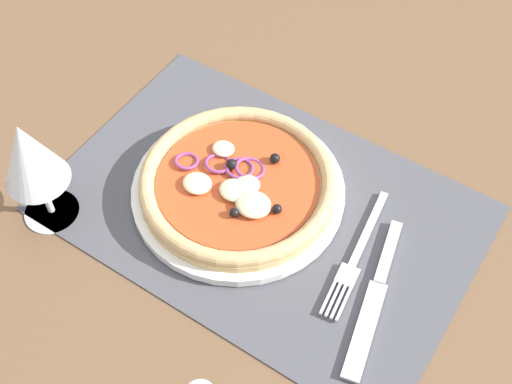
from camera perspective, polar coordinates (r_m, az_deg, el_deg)
name	(u,v)px	position (r cm, az deg, el deg)	size (l,w,h in cm)	color
ground_plane	(264,215)	(81.45, 0.63, -1.91)	(190.00, 140.00, 2.40)	brown
placemat	(264,208)	(80.30, 0.64, -1.34)	(48.85, 32.25, 0.40)	#4C4C51
plate	(239,190)	(80.90, -1.46, 0.15)	(25.32, 25.32, 1.15)	silver
pizza	(238,182)	(79.56, -1.50, 0.86)	(23.27, 23.27, 2.61)	tan
fork	(355,259)	(76.75, 8.28, -5.57)	(3.88, 18.04, 0.44)	silver
knife	(375,297)	(74.63, 9.90, -8.69)	(5.99, 19.88, 0.62)	silver
wine_glass	(29,156)	(75.91, -18.47, 2.88)	(7.20, 7.20, 14.90)	silver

